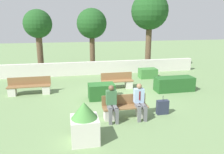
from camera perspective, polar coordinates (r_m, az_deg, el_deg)
ground_plane at (r=10.74m, az=0.70°, el=-5.30°), size 60.00×60.00×0.00m
perimeter_wall at (r=15.32m, az=-3.24°, el=2.42°), size 13.90×0.30×0.90m
bench_front at (r=8.48m, az=3.43°, el=-8.45°), size 1.74×0.49×0.87m
bench_left_side at (r=11.82m, az=-20.76°, el=-2.66°), size 2.10×0.48×0.87m
bench_right_side at (r=12.01m, az=1.38°, el=-1.52°), size 1.75×0.48×0.87m
person_seated_man at (r=8.35m, az=7.27°, el=-5.89°), size 0.38×0.63×1.34m
person_seated_woman at (r=8.08m, az=-0.05°, el=-6.45°), size 0.38×0.63×1.34m
hedge_block_near_left at (r=10.44m, az=-2.77°, el=-3.78°), size 1.23×0.77×0.73m
hedge_block_near_right at (r=14.50m, az=9.33°, el=0.99°), size 1.13×0.71×0.62m
hedge_block_mid_left at (r=12.07m, az=15.95°, el=-1.78°), size 2.05×0.78×0.75m
planter_corner_left at (r=6.82m, az=-7.18°, el=-11.73°), size 0.84×0.84×1.29m
suitcase at (r=9.01m, az=13.05°, el=-7.69°), size 0.47×0.21×0.77m
tree_leftmost at (r=16.21m, az=-18.80°, el=12.58°), size 1.95×1.95×4.43m
tree_center_left at (r=16.36m, az=-5.31°, el=13.48°), size 2.18×2.18×4.55m
tree_center_right at (r=16.90m, az=9.82°, el=16.37°), size 2.71×2.71×5.71m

